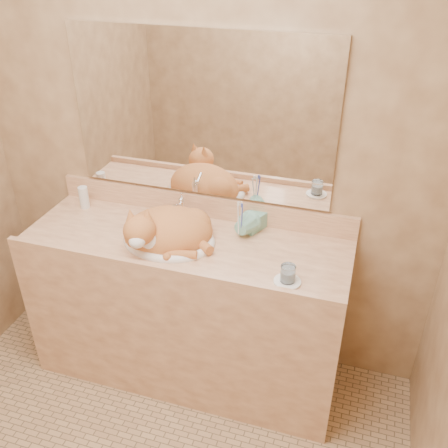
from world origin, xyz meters
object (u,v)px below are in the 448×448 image
(vanity_counter, at_px, (188,309))
(toothbrush_cup, at_px, (240,230))
(cat, at_px, (165,230))
(soap_dispenser, at_px, (246,217))
(water_glass, at_px, (288,274))
(sink_basin, at_px, (169,229))

(vanity_counter, distance_m, toothbrush_cup, 0.55)
(cat, xyz_separation_m, soap_dispenser, (0.34, 0.19, 0.02))
(vanity_counter, relative_size, toothbrush_cup, 13.97)
(soap_dispenser, xyz_separation_m, water_glass, (0.28, -0.33, -0.05))
(cat, relative_size, soap_dispenser, 2.32)
(vanity_counter, relative_size, sink_basin, 3.61)
(vanity_counter, height_order, soap_dispenser, soap_dispenser)
(soap_dispenser, xyz_separation_m, toothbrush_cup, (-0.01, -0.06, -0.04))
(vanity_counter, xyz_separation_m, sink_basin, (-0.07, -0.02, 0.49))
(toothbrush_cup, relative_size, water_glass, 1.50)
(sink_basin, height_order, cat, cat)
(vanity_counter, distance_m, water_glass, 0.74)
(toothbrush_cup, bearing_deg, cat, -158.29)
(soap_dispenser, relative_size, toothbrush_cup, 1.63)
(cat, bearing_deg, toothbrush_cup, -0.07)
(vanity_counter, xyz_separation_m, water_glass, (0.54, -0.17, 0.47))
(cat, distance_m, toothbrush_cup, 0.36)
(sink_basin, bearing_deg, water_glass, -10.17)
(sink_basin, height_order, soap_dispenser, soap_dispenser)
(toothbrush_cup, height_order, water_glass, toothbrush_cup)
(sink_basin, xyz_separation_m, toothbrush_cup, (0.32, 0.12, -0.02))
(vanity_counter, distance_m, sink_basin, 0.50)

